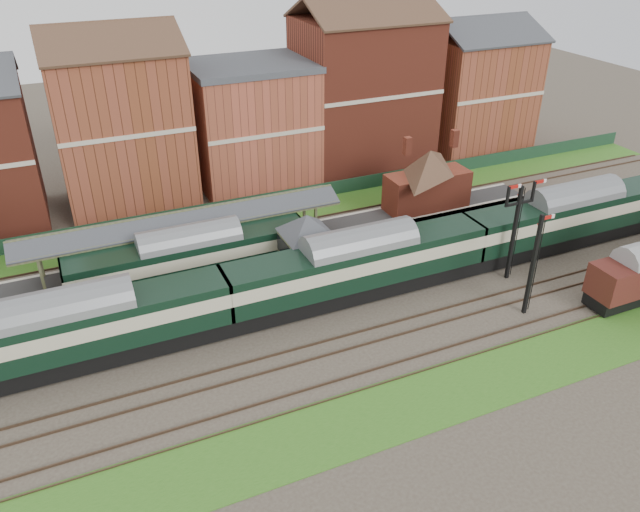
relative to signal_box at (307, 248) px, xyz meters
name	(u,v)px	position (x,y,z in m)	size (l,w,h in m)	color
ground	(360,295)	(3.00, -3.25, -3.19)	(160.00, 160.00, 0.00)	#473D33
grass_back	(285,213)	(3.00, 12.75, -3.16)	(90.00, 4.50, 0.06)	#2D6619
grass_front	(448,392)	(3.00, -15.25, -3.16)	(90.00, 5.00, 0.06)	#2D6619
fence	(277,198)	(3.00, 14.75, -2.44)	(90.00, 0.12, 1.50)	#193823
platform	(257,247)	(-2.00, 6.50, -2.69)	(55.00, 3.40, 1.00)	#2D2D2D
signal_box	(307,248)	(0.00, 0.00, 0.00)	(5.40, 5.40, 6.00)	#697C58
brick_hut	(396,250)	(8.00, 0.00, -2.00)	(3.20, 2.64, 2.94)	brown
station_building	(428,179)	(15.00, 6.50, 0.76)	(8.10, 8.10, 5.90)	maroon
canopy	(183,216)	(-8.00, 6.50, 1.39)	(26.00, 3.89, 4.08)	brown
semaphore_bracket	(515,226)	(15.04, -5.75, 1.44)	(3.60, 0.25, 8.18)	black
semaphore_siding	(533,264)	(13.02, -10.25, 0.96)	(1.23, 0.25, 8.00)	black
town_backdrop	(250,118)	(2.82, 21.75, 3.81)	(69.00, 10.00, 16.00)	maroon
dmu_train	(359,265)	(2.81, -3.25, -0.44)	(61.76, 3.24, 4.75)	black
platform_railcar	(191,258)	(-8.32, 3.25, -0.68)	(18.68, 2.94, 4.30)	black
goods_van_a	(630,278)	(20.75, -12.25, -1.06)	(6.17, 2.68, 3.75)	black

